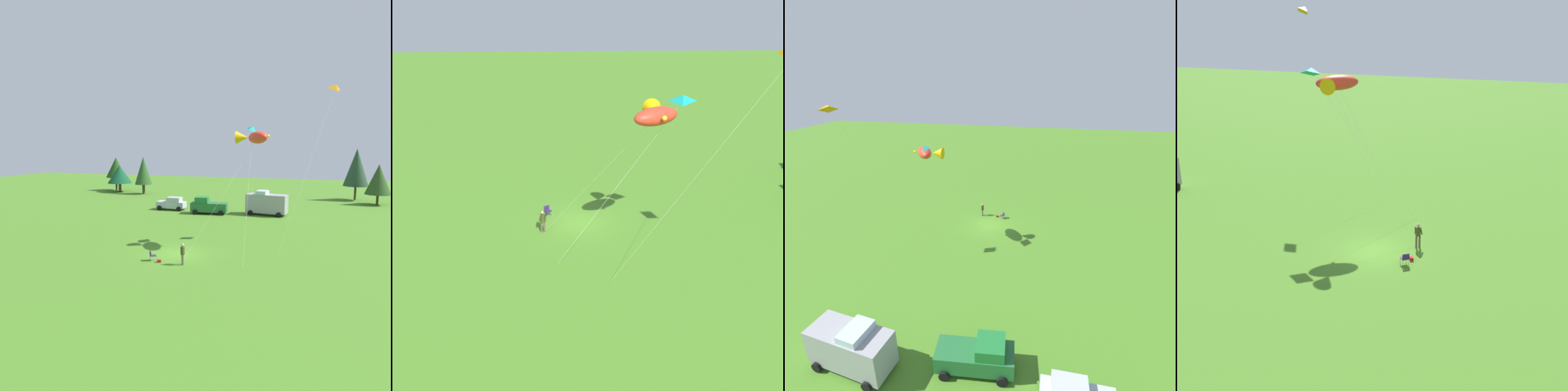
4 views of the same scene
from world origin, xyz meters
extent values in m
plane|color=#457922|center=(0.00, 0.00, 0.00)|extent=(160.00, 160.00, 0.00)
cylinder|color=brown|center=(1.44, -2.58, 0.42)|extent=(0.14, 0.14, 0.85)
cylinder|color=brown|center=(1.47, -2.79, 0.42)|extent=(0.14, 0.14, 0.85)
cylinder|color=#383F1A|center=(1.45, -2.68, 1.16)|extent=(0.38, 0.38, 0.62)
sphere|color=tan|center=(1.45, -2.68, 1.62)|extent=(0.24, 0.24, 0.24)
cylinder|color=#383F1A|center=(1.49, -2.48, 1.19)|extent=(0.10, 0.12, 0.55)
cylinder|color=#383F1A|center=(1.54, -2.87, 1.19)|extent=(0.12, 0.22, 0.56)
cube|color=#2F1D53|center=(-1.27, -2.38, 0.42)|extent=(0.67, 0.67, 0.04)
cube|color=#2F1D53|center=(-1.45, -2.51, 0.62)|extent=(0.31, 0.41, 0.40)
cylinder|color=#A5A8AD|center=(-1.23, -2.09, 0.21)|extent=(0.03, 0.03, 0.42)
cylinder|color=#A5A8AD|center=(-0.98, -2.43, 0.21)|extent=(0.03, 0.03, 0.42)
cylinder|color=#A5A8AD|center=(-1.57, -2.34, 0.21)|extent=(0.03, 0.03, 0.42)
cylinder|color=#A5A8AD|center=(-1.32, -2.68, 0.21)|extent=(0.03, 0.03, 0.42)
cube|color=#B31616|center=(-0.60, -2.70, 0.11)|extent=(0.38, 0.32, 0.22)
ellipsoid|color=red|center=(6.10, 4.64, 10.20)|extent=(2.81, 3.43, 1.16)
cone|color=#E5AC08|center=(4.65, 4.64, 10.20)|extent=(1.12, 1.19, 1.19)
sphere|color=yellow|center=(6.98, 5.01, 10.33)|extent=(0.29, 0.29, 0.29)
cylinder|color=silver|center=(3.69, 1.05, 5.10)|extent=(4.83, 7.21, 10.20)
cylinder|color=#4C3823|center=(1.29, -2.55, 0.00)|extent=(0.04, 0.04, 0.01)
cylinder|color=silver|center=(10.55, 5.86, 7.45)|extent=(4.22, 8.01, 14.89)
cylinder|color=#4C3823|center=(8.45, 1.87, 0.00)|extent=(0.04, 0.04, 0.01)
pyramid|color=#109490|center=(5.38, 6.35, 11.09)|extent=(0.99, 1.34, 0.73)
cylinder|color=silver|center=(5.69, 2.43, 5.45)|extent=(0.82, 7.89, 10.90)
cylinder|color=#4C3823|center=(6.09, -1.51, 0.00)|extent=(0.04, 0.04, 0.01)
camera|label=1|loc=(11.69, -30.36, 9.51)|focal=35.00mm
camera|label=2|loc=(37.69, -0.45, 19.22)|focal=50.00mm
camera|label=3|loc=(-6.40, 33.86, 17.75)|focal=28.00mm
camera|label=4|loc=(-31.84, -9.24, 16.41)|focal=50.00mm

